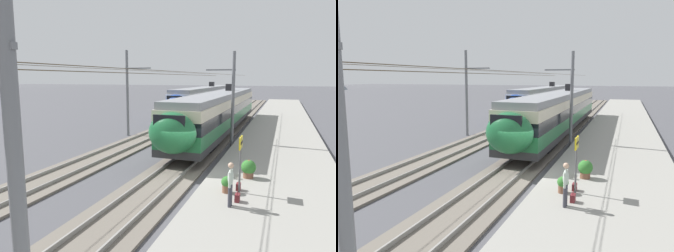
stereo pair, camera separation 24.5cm
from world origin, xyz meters
The scene contains 15 objects.
ground_plane centered at (0.00, 0.00, 0.00)m, with size 400.00×400.00×0.00m, color #4C4C51.
platform_slab centered at (0.00, -4.30, 0.20)m, with size 120.00×6.28×0.40m, color gray.
track_near centered at (0.00, 0.97, 0.07)m, with size 120.00×3.00×0.28m.
track_far centered at (0.00, 6.50, 0.07)m, with size 120.00×3.00×0.28m.
train_near_platform centered at (13.57, 0.97, 2.23)m, with size 28.37×2.91×4.27m.
train_far_track centered at (30.05, 6.50, 2.23)m, with size 27.76×2.85×4.27m.
catenary_mast_west centered at (-12.06, -0.80, 3.99)m, with size 46.38×2.21×7.66m.
catenary_mast_mid centered at (8.19, -0.79, 3.77)m, with size 46.38×2.21×7.10m.
catenary_mast_far_side centered at (9.78, 8.45, 4.00)m, with size 46.38×2.41×7.57m.
platform_sign centered at (-2.44, -2.94, 2.14)m, with size 0.70×0.08×2.38m.
passenger_walking centered at (-4.03, -2.81, 1.34)m, with size 0.53×0.22×1.69m.
handbag_beside_passenger centered at (-3.47, -3.01, 0.56)m, with size 0.32×0.18×0.44m.
handbag_near_sign centered at (-2.17, -2.87, 0.56)m, with size 0.32×0.18×0.44m.
potted_plant_platform_edge centered at (-0.28, -3.08, 0.89)m, with size 0.70×0.70×0.89m.
potted_plant_by_shelter centered at (-2.62, -2.45, 0.79)m, with size 0.48×0.48×0.70m.
Camera 1 is at (-15.45, -4.55, 5.18)m, focal length 33.87 mm.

